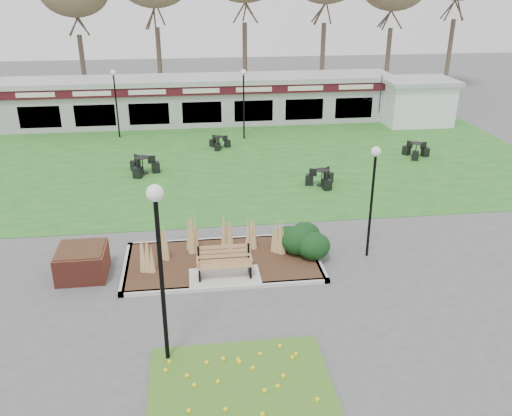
{
  "coord_description": "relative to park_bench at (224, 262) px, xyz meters",
  "views": [
    {
      "loc": [
        -0.9,
        -14.46,
        8.71
      ],
      "look_at": [
        1.22,
        2.0,
        1.58
      ],
      "focal_mm": 38.0,
      "sensor_mm": 36.0,
      "label": 1
    }
  ],
  "objects": [
    {
      "name": "ground",
      "position": [
        0.0,
        -0.25,
        -0.59
      ],
      "size": [
        100.0,
        100.0,
        0.0
      ],
      "primitive_type": "plane",
      "color": "#515154",
      "rests_on": "ground"
    },
    {
      "name": "lamp_post_near_left",
      "position": [
        -1.68,
        -3.75,
        2.78
      ],
      "size": [
        0.38,
        0.38,
        4.62
      ],
      "color": "black",
      "rests_on": "ground"
    },
    {
      "name": "planting_bed",
      "position": [
        1.27,
        1.1,
        -0.22
      ],
      "size": [
        6.75,
        3.4,
        1.27
      ],
      "color": "#342015",
      "rests_on": "ground"
    },
    {
      "name": "brick_planter",
      "position": [
        -4.4,
        0.75,
        -0.11
      ],
      "size": [
        1.5,
        1.5,
        0.95
      ],
      "color": "maroon",
      "rests_on": "ground"
    },
    {
      "name": "service_hut",
      "position": [
        13.5,
        17.75,
        0.86
      ],
      "size": [
        4.4,
        3.4,
        2.83
      ],
      "color": "white",
      "rests_on": "ground"
    },
    {
      "name": "bistro_set_a",
      "position": [
        -3.13,
        10.19,
        -0.29
      ],
      "size": [
        1.45,
        1.53,
        0.82
      ],
      "color": "black",
      "rests_on": "ground"
    },
    {
      "name": "park_bench",
      "position": [
        0.0,
        0.0,
        0.0
      ],
      "size": [
        1.7,
        0.66,
        0.93
      ],
      "color": "#A27149",
      "rests_on": "ground"
    },
    {
      "name": "lawn",
      "position": [
        0.0,
        11.75,
        -0.58
      ],
      "size": [
        34.0,
        16.0,
        0.02
      ],
      "primitive_type": "cube",
      "color": "#23651F",
      "rests_on": "ground"
    },
    {
      "name": "bistro_set_b",
      "position": [
        0.75,
        13.9,
        -0.35
      ],
      "size": [
        1.17,
        1.18,
        0.65
      ],
      "color": "black",
      "rests_on": "ground"
    },
    {
      "name": "flower_bed",
      "position": [
        0.0,
        -4.85,
        -0.52
      ],
      "size": [
        4.2,
        3.0,
        0.16
      ],
      "color": "#2E6C1E",
      "rests_on": "ground"
    },
    {
      "name": "food_pavilion",
      "position": [
        0.0,
        19.71,
        0.89
      ],
      "size": [
        24.6,
        3.4,
        2.9
      ],
      "color": "#979799",
      "rests_on": "ground"
    },
    {
      "name": "bistro_set_d",
      "position": [
        10.78,
        10.99,
        -0.32
      ],
      "size": [
        1.29,
        1.41,
        0.75
      ],
      "color": "black",
      "rests_on": "ground"
    },
    {
      "name": "lamp_post_far_left",
      "position": [
        -4.89,
        16.75,
        2.26
      ],
      "size": [
        0.32,
        0.32,
        3.9
      ],
      "color": "black",
      "rests_on": "ground"
    },
    {
      "name": "car_black",
      "position": [
        -10.68,
        24.4,
        0.14
      ],
      "size": [
        4.55,
        2.07,
        1.45
      ],
      "primitive_type": "imported",
      "rotation": [
        0.0,
        0.0,
        1.45
      ],
      "color": "black",
      "rests_on": "ground"
    },
    {
      "name": "patio_umbrella",
      "position": [
        10.42,
        15.93,
        0.87
      ],
      "size": [
        2.22,
        2.25,
        2.3
      ],
      "color": "black",
      "rests_on": "ground"
    },
    {
      "name": "lamp_post_far_right",
      "position": [
        2.3,
        15.6,
        2.3
      ],
      "size": [
        0.33,
        0.33,
        3.96
      ],
      "color": "black",
      "rests_on": "ground"
    },
    {
      "name": "lamp_post_near_right",
      "position": [
        4.89,
        0.89,
        2.2
      ],
      "size": [
        0.32,
        0.32,
        3.83
      ],
      "color": "black",
      "rests_on": "ground"
    },
    {
      "name": "bistro_set_c",
      "position": [
        4.93,
        7.52,
        -0.32
      ],
      "size": [
        1.39,
        1.35,
        0.75
      ],
      "color": "black",
      "rests_on": "ground"
    }
  ]
}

